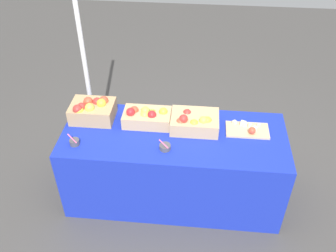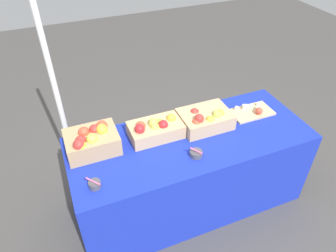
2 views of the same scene
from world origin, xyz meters
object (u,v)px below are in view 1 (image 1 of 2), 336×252
apple_crate_middle (147,117)px  sample_bowl_near (165,147)px  apple_crate_right (194,122)px  tent_pole (85,66)px  sample_bowl_mid (74,142)px  cutting_board_front (248,129)px  apple_crate_left (92,110)px

apple_crate_middle → sample_bowl_near: 0.38m
apple_crate_right → tent_pole: bearing=155.4°
sample_bowl_mid → apple_crate_middle: bearing=31.7°
cutting_board_front → tent_pole: size_ratio=0.18×
cutting_board_front → tent_pole: 1.60m
apple_crate_left → cutting_board_front: apple_crate_left is taller
apple_crate_left → tent_pole: tent_pole is taller
sample_bowl_near → cutting_board_front: bearing=23.6°
cutting_board_front → apple_crate_right: bearing=-179.6°
sample_bowl_mid → tent_pole: tent_pole is taller
tent_pole → apple_crate_middle: bearing=-35.1°
sample_bowl_mid → apple_crate_right: bearing=17.8°
apple_crate_left → sample_bowl_near: size_ratio=3.84×
cutting_board_front → sample_bowl_mid: size_ratio=3.44×
sample_bowl_mid → cutting_board_front: bearing=12.4°
apple_crate_middle → sample_bowl_mid: 0.64m
apple_crate_middle → sample_bowl_mid: bearing=-148.3°
cutting_board_front → sample_bowl_near: size_ratio=3.70×
apple_crate_left → tent_pole: (-0.16, 0.43, 0.19)m
sample_bowl_near → sample_bowl_mid: sample_bowl_mid is taller
apple_crate_middle → apple_crate_right: size_ratio=1.01×
apple_crate_left → apple_crate_middle: bearing=-2.3°
apple_crate_left → sample_bowl_near: apple_crate_left is taller
apple_crate_middle → sample_bowl_near: apple_crate_middle is taller
apple_crate_right → sample_bowl_mid: size_ratio=3.85×
apple_crate_left → sample_bowl_near: bearing=-26.9°
apple_crate_right → sample_bowl_near: size_ratio=4.13×
sample_bowl_mid → tent_pole: (-0.09, 0.79, 0.26)m
apple_crate_right → cutting_board_front: (0.45, 0.00, -0.05)m
apple_crate_middle → apple_crate_right: bearing=-4.4°
apple_crate_left → apple_crate_right: size_ratio=0.93×
apple_crate_middle → cutting_board_front: 0.87m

